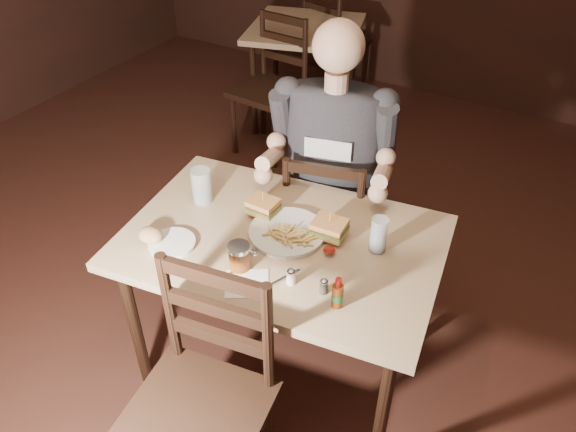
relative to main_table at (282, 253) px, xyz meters
The scene contains 24 objects.
room_shell 0.79m from the main_table, 122.32° to the right, with size 7.00×7.00×7.00m.
main_table is the anchor object (origin of this frame).
bg_table 2.45m from the main_table, 116.16° to the left, with size 0.99×0.99×0.77m.
chair_far 0.61m from the main_table, 95.51° to the left, with size 0.42×0.46×0.90m, color black, non-canonical shape.
chair_near 0.71m from the main_table, 85.53° to the right, with size 0.46×0.51×1.00m, color black, non-canonical shape.
bg_chair_far 2.96m from the main_table, 111.44° to the left, with size 0.44×0.48×0.96m, color black, non-canonical shape.
bg_chair_near 1.98m from the main_table, 123.24° to the left, with size 0.44×0.48×0.96m, color black, non-canonical shape.
diner 0.58m from the main_table, 94.66° to the left, with size 0.58×0.45×1.00m, color #313036, non-canonical shape.
dinner_plate 0.09m from the main_table, 78.44° to the left, with size 0.30×0.30×0.02m, color white.
sandwich_left 0.22m from the main_table, 146.63° to the left, with size 0.12×0.10×0.10m, color tan, non-canonical shape.
sandwich_right 0.24m from the main_table, 33.07° to the left, with size 0.13×0.11×0.11m, color tan, non-canonical shape.
fries_pile 0.12m from the main_table, ahead, with size 0.23×0.16×0.04m, color #E1B762, non-canonical shape.
ketchup_dollop 0.23m from the main_table, ahead, with size 0.05×0.05×0.01m, color maroon.
glass_left 0.45m from the main_table, behind, with size 0.08×0.08×0.15m, color silver.
glass_right 0.40m from the main_table, 19.67° to the left, with size 0.07×0.07×0.15m, color silver.
hot_sauce 0.43m from the main_table, 31.82° to the right, with size 0.04×0.04×0.13m, color #74340D, non-canonical shape.
salt_shaker 0.27m from the main_table, 51.92° to the right, with size 0.03×0.03×0.06m, color white, non-canonical shape.
pepper_shaker 0.35m from the main_table, 32.99° to the right, with size 0.03×0.03×0.06m, color #38332D, non-canonical shape.
syrup_dispenser 0.26m from the main_table, 102.98° to the right, with size 0.08×0.08×0.11m, color #74340D, non-canonical shape.
napkin 0.29m from the main_table, 86.21° to the right, with size 0.15×0.14×0.00m, color white.
knife 0.23m from the main_table, 105.59° to the right, with size 0.01×0.21×0.00m, color silver.
fork 0.24m from the main_table, 57.54° to the right, with size 0.01×0.14×0.00m, color silver.
side_plate 0.44m from the main_table, 144.62° to the right, with size 0.18×0.18×0.01m, color white.
bread_roll 0.52m from the main_table, 146.84° to the right, with size 0.10×0.08×0.06m, color tan.
Camera 1 is at (1.06, -1.16, 2.20)m, focal length 35.00 mm.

